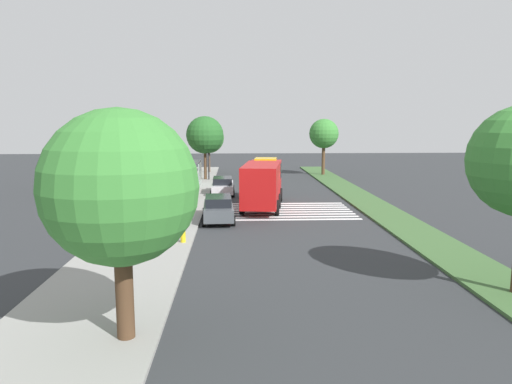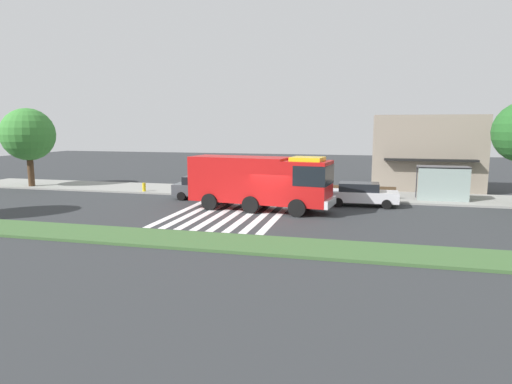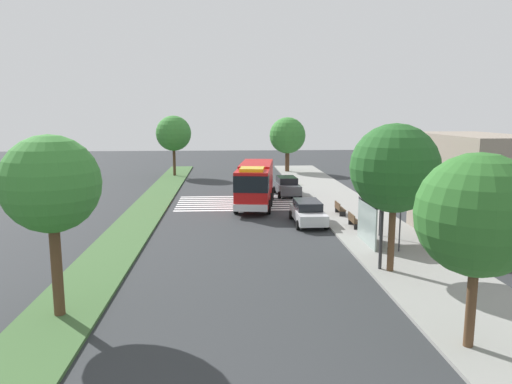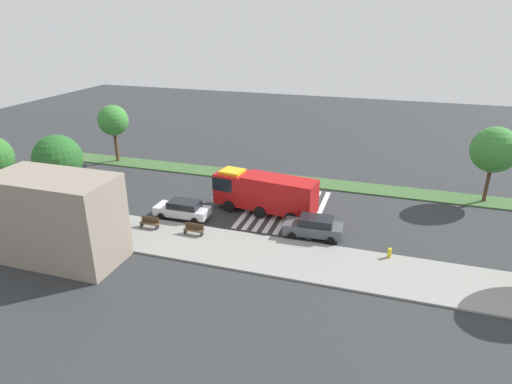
{
  "view_description": "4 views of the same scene",
  "coord_description": "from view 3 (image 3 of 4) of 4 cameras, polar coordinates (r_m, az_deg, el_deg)",
  "views": [
    {
      "loc": [
        -37.18,
        3.43,
        6.67
      ],
      "look_at": [
        -0.7,
        1.83,
        1.16
      ],
      "focal_mm": 33.39,
      "sensor_mm": 36.0,
      "label": 1
    },
    {
      "loc": [
        5.71,
        -26.28,
        5.45
      ],
      "look_at": [
        -1.1,
        0.93,
        1.25
      ],
      "focal_mm": 30.83,
      "sensor_mm": 36.0,
      "label": 2
    },
    {
      "loc": [
        37.48,
        -0.96,
        7.6
      ],
      "look_at": [
        -1.27,
        1.4,
        1.15
      ],
      "focal_mm": 33.53,
      "sensor_mm": 36.0,
      "label": 3
    },
    {
      "loc": [
        -11.27,
        35.88,
        16.65
      ],
      "look_at": [
        0.01,
        0.77,
        1.65
      ],
      "focal_mm": 30.88,
      "sensor_mm": 36.0,
      "label": 4
    }
  ],
  "objects": [
    {
      "name": "fire_hydrant",
      "position": [
        50.49,
        4.79,
        1.31
      ],
      "size": [
        0.28,
        0.28,
        0.7
      ],
      "primitive_type": "cylinder",
      "color": "gold",
      "rests_on": "sidewalk"
    },
    {
      "name": "parked_car_mid",
      "position": [
        33.16,
        6.21,
        -2.39
      ],
      "size": [
        4.82,
        2.14,
        1.6
      ],
      "rotation": [
        0.0,
        0.0,
        0.01
      ],
      "color": "silver",
      "rests_on": "ground_plane"
    },
    {
      "name": "bench_west_of_shelter",
      "position": [
        36.02,
        9.92,
        -1.93
      ],
      "size": [
        1.6,
        0.5,
        0.9
      ],
      "color": "#4C3823",
      "rests_on": "sidewalk"
    },
    {
      "name": "bus_stop_shelter",
      "position": [
        28.19,
        13.78,
        -2.53
      ],
      "size": [
        3.5,
        1.4,
        2.46
      ],
      "color": "#4C4C51",
      "rests_on": "sidewalk"
    },
    {
      "name": "fire_truck",
      "position": [
        38.65,
        -0.12,
        1.11
      ],
      "size": [
        9.69,
        3.75,
        3.57
      ],
      "rotation": [
        0.0,
        0.0,
        -0.13
      ],
      "color": "#B71414",
      "rests_on": "ground_plane"
    },
    {
      "name": "sidewalk_tree_west",
      "position": [
        22.99,
        16.23,
        2.72
      ],
      "size": [
        4.13,
        4.13,
        7.0
      ],
      "color": "#513823",
      "rests_on": "sidewalk"
    },
    {
      "name": "street_lamp",
      "position": [
        23.34,
        14.9,
        -0.66
      ],
      "size": [
        0.36,
        0.36,
        5.9
      ],
      "color": "#2D2D30",
      "rests_on": "sidewalk"
    },
    {
      "name": "parked_car_west",
      "position": [
        44.4,
        3.71,
        0.73
      ],
      "size": [
        4.72,
        2.29,
        1.73
      ],
      "rotation": [
        0.0,
        0.0,
        0.05
      ],
      "color": "#474C51",
      "rests_on": "ground_plane"
    },
    {
      "name": "sidewalk_tree_center",
      "position": [
        16.3,
        24.97,
        -2.52
      ],
      "size": [
        3.88,
        3.88,
        6.29
      ],
      "color": "#513823",
      "rests_on": "sidewalk"
    },
    {
      "name": "median_strip",
      "position": [
        38.75,
        -12.81,
        -2.01
      ],
      "size": [
        60.0,
        3.0,
        0.14
      ],
      "primitive_type": "cube",
      "color": "#3D6033",
      "rests_on": "ground_plane"
    },
    {
      "name": "ground_plane",
      "position": [
        38.26,
        -1.98,
        -2.03
      ],
      "size": [
        120.0,
        120.0,
        0.0
      ],
      "primitive_type": "plane",
      "color": "#2D3033"
    },
    {
      "name": "bench_near_shelter",
      "position": [
        32.21,
        11.57,
        -3.33
      ],
      "size": [
        1.6,
        0.5,
        0.9
      ],
      "color": "#4C3823",
      "rests_on": "sidewalk"
    },
    {
      "name": "crosswalk",
      "position": [
        40.77,
        -2.08,
        -1.3
      ],
      "size": [
        6.75,
        10.4,
        0.01
      ],
      "color": "silver",
      "rests_on": "ground_plane"
    },
    {
      "name": "sidewalk_tree_far_west",
      "position": [
        61.4,
        3.78,
        6.73
      ],
      "size": [
        4.6,
        4.6,
        6.91
      ],
      "color": "#47301E",
      "rests_on": "sidewalk"
    },
    {
      "name": "storefront_building",
      "position": [
        30.75,
        24.47,
        0.33
      ],
      "size": [
        8.79,
        5.19,
        6.37
      ],
      "color": "gray",
      "rests_on": "ground_plane"
    },
    {
      "name": "median_tree_far_west",
      "position": [
        58.01,
        -9.81,
        6.9
      ],
      "size": [
        4.18,
        4.18,
        7.14
      ],
      "color": "#47301E",
      "rests_on": "median_strip"
    },
    {
      "name": "median_tree_west",
      "position": [
        18.62,
        -23.28,
        0.79
      ],
      "size": [
        3.54,
        3.54,
        6.72
      ],
      "color": "#513823",
      "rests_on": "median_strip"
    },
    {
      "name": "sidewalk",
      "position": [
        39.39,
        10.5,
        -1.74
      ],
      "size": [
        60.0,
        5.47,
        0.14
      ],
      "primitive_type": "cube",
      "color": "gray",
      "rests_on": "ground_plane"
    }
  ]
}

